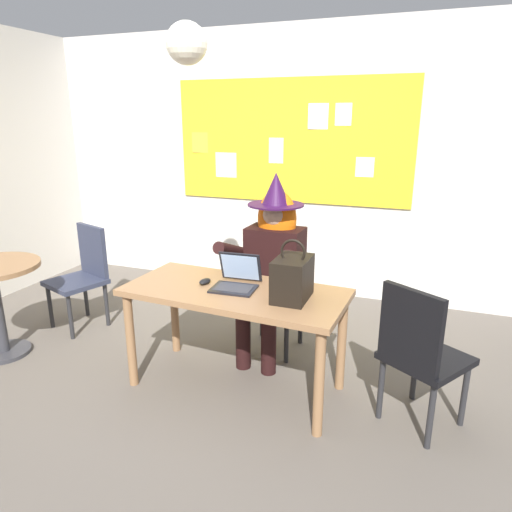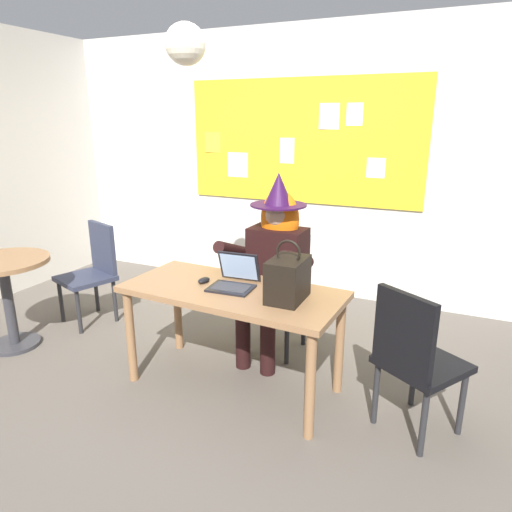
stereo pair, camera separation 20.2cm
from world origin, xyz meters
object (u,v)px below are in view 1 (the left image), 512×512
laptop (236,280)px  computer_mouse (205,281)px  chair_at_desk (278,284)px  handbag (292,278)px  chair_spare_by_window (83,272)px  person_costumed (272,255)px  chair_extra_corner (419,351)px  desk_main (235,303)px

laptop → computer_mouse: laptop is taller
chair_at_desk → handbag: bearing=27.2°
chair_at_desk → chair_spare_by_window: chair_at_desk is taller
chair_spare_by_window → computer_mouse: bearing=92.1°
person_costumed → handbag: bearing=31.6°
chair_spare_by_window → chair_extra_corner: bearing=99.2°
laptop → handbag: handbag is taller
desk_main → chair_extra_corner: (1.15, -0.03, -0.12)m
handbag → chair_extra_corner: (0.76, -0.01, -0.34)m
chair_at_desk → person_costumed: bearing=-0.2°
handbag → chair_extra_corner: bearing=-0.7°
person_costumed → laptop: person_costumed is taller
chair_at_desk → chair_extra_corner: (1.08, -0.71, -0.02)m
laptop → person_costumed: bearing=78.4°
chair_at_desk → person_costumed: 0.30m
desk_main → person_costumed: 0.59m
desk_main → computer_mouse: bearing=172.7°
computer_mouse → chair_extra_corner: size_ratio=0.12×
person_costumed → handbag: person_costumed is taller
desk_main → person_costumed: bearing=83.3°
laptop → chair_extra_corner: (1.16, -0.07, -0.26)m
desk_main → chair_spare_by_window: size_ratio=1.66×
desk_main → person_costumed: person_costumed is taller
computer_mouse → chair_extra_corner: 1.40m
person_costumed → chair_extra_corner: 1.27m
person_costumed → laptop: size_ratio=4.63×
chair_at_desk → chair_spare_by_window: (-1.71, -0.22, -0.03)m
chair_at_desk → chair_extra_corner: chair_at_desk is taller
chair_at_desk → laptop: (-0.08, -0.64, 0.24)m
laptop → chair_spare_by_window: (-1.63, 0.42, -0.27)m
desk_main → person_costumed: size_ratio=1.05×
computer_mouse → chair_extra_corner: chair_extra_corner is taller
person_costumed → chair_extra_corner: (1.09, -0.59, -0.29)m
desk_main → chair_spare_by_window: chair_spare_by_window is taller
computer_mouse → chair_spare_by_window: size_ratio=0.12×
desk_main → computer_mouse: size_ratio=14.15×
person_costumed → desk_main: bearing=-4.3°
laptop → handbag: bearing=-12.9°
computer_mouse → desk_main: bearing=-0.5°
laptop → desk_main: bearing=-84.7°
chair_at_desk → handbag: handbag is taller
laptop → chair_extra_corner: laptop is taller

